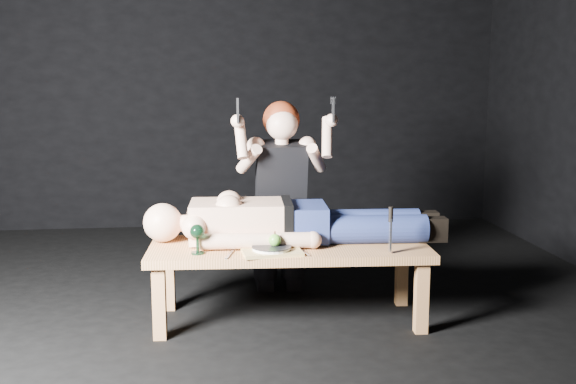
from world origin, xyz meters
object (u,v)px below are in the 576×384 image
object	(u,v)px
serving_tray	(272,251)
goblet	(197,239)
carving_knife	(390,230)
table	(289,283)
lying_man	(297,216)
kneeling_woman	(280,195)

from	to	relation	value
serving_tray	goblet	size ratio (longest dim) A/B	1.93
goblet	carving_knife	size ratio (longest dim) A/B	0.64
carving_knife	goblet	bearing A→B (deg)	177.08
table	carving_knife	distance (m)	0.68
lying_man	kneeling_woman	bearing A→B (deg)	100.04
table	goblet	size ratio (longest dim) A/B	9.64
table	lying_man	bearing A→B (deg)	65.35
carving_knife	kneeling_woman	bearing A→B (deg)	126.32
kneeling_woman	table	bearing A→B (deg)	-90.64
table	serving_tray	bearing A→B (deg)	-121.75
kneeling_woman	carving_knife	size ratio (longest dim) A/B	5.00
table	kneeling_woman	size ratio (longest dim) A/B	1.23
kneeling_woman	serving_tray	xyz separation A→B (m)	(-0.12, -0.71, -0.19)
table	kneeling_woman	distance (m)	0.69
table	carving_knife	xyz separation A→B (m)	(0.52, -0.25, 0.35)
lying_man	carving_knife	world-z (taller)	lying_man
kneeling_woman	goblet	world-z (taller)	kneeling_woman
kneeling_woman	goblet	size ratio (longest dim) A/B	7.83
lying_man	goblet	size ratio (longest dim) A/B	10.55
serving_tray	carving_knife	bearing A→B (deg)	-6.92
serving_tray	goblet	distance (m)	0.41
goblet	carving_knife	distance (m)	1.05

